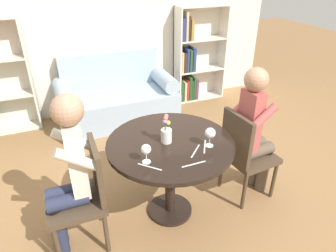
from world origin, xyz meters
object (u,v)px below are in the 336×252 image
Objects in this scene: bookshelf_right at (193,59)px; chair_right at (245,152)px; couch at (116,99)px; chair_left at (84,193)px; wine_glass_left at (146,150)px; person_left at (68,173)px; person_right at (254,132)px; flower_vase at (166,133)px; wine_glass_right at (210,134)px.

chair_right is at bearing -104.81° from bookshelf_right.
bookshelf_right is at bearing 11.37° from couch.
couch is at bearing 14.93° from chair_right.
chair_left is 6.08× the size of wine_glass_left.
person_left is (-1.54, -0.00, 0.22)m from chair_right.
wine_glass_left is (-0.27, -2.18, 0.55)m from couch.
wine_glass_left is at bearing 75.28° from person_left.
flower_vase is at bearing 82.83° from person_right.
couch is at bearing 96.92° from wine_glass_right.
chair_left is 5.64× the size of wine_glass_right.
person_left is 1.01× the size of person_right.
wine_glass_right is (-0.55, -0.15, 0.18)m from person_right.
person_right is 0.60m from wine_glass_right.
person_right reaches higher than flower_vase.
chair_left is 0.23m from person_left.
bookshelf_right is 1.12× the size of person_left.
couch is 10.92× the size of wine_glass_left.
couch is 1.80× the size of chair_left.
person_right is 8.11× the size of wine_glass_right.
person_left is 8.83× the size of wine_glass_left.
bookshelf_right is 2.66m from wine_glass_right.
person_right reaches higher than chair_right.
chair_right is at bearing 90.87° from chair_left.
bookshelf_right is 1.63× the size of chair_left.
person_right is 5.18× the size of flower_vase.
wine_glass_right is at bearing 100.00° from person_right.
chair_left is 0.61m from wine_glass_left.
wine_glass_right is at bearing 83.71° from person_left.
wine_glass_right reaches higher than wine_glass_left.
couch is at bearing 17.19° from person_right.
person_left is at bearing 172.94° from wine_glass_right.
bookshelf_right is 9.18× the size of wine_glass_right.
person_right reaches higher than chair_left.
bookshelf_right reaches higher than wine_glass_right.
person_left is at bearing -133.04° from bookshelf_right.
flower_vase is (0.70, 0.05, 0.35)m from chair_left.
bookshelf_right is 3.09m from chair_left.
bookshelf_right is 1.13× the size of person_right.
person_right is at bearing 91.22° from person_left.
bookshelf_right is 3.14m from person_left.
flower_vase is at bearing 81.64° from chair_right.
person_right is 8.75× the size of wine_glass_left.
chair_left is 1.55m from person_right.
person_left is at bearing 164.50° from wine_glass_left.
chair_left is at bearing 85.75° from person_right.
couch reaches higher than wine_glass_left.
chair_left is at bearing -109.70° from couch.
wine_glass_right reaches higher than chair_right.
person_right is 1.10m from wine_glass_left.
wine_glass_right is (-1.07, -2.43, 0.20)m from bookshelf_right.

